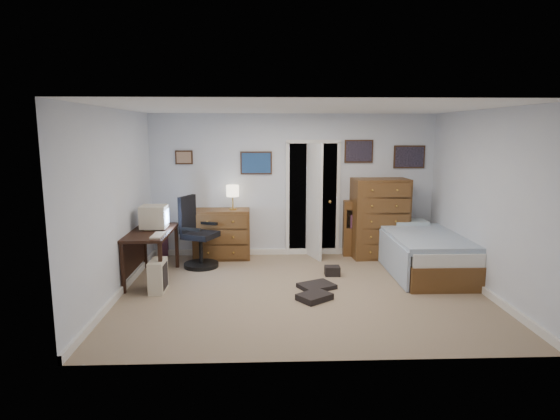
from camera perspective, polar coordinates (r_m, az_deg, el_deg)
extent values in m
cube|color=gray|center=(6.62, 2.70, -9.94)|extent=(5.00, 4.00, 0.02)
cube|color=black|center=(7.19, -15.45, -2.63)|extent=(0.60, 1.29, 0.04)
cube|color=black|center=(6.78, -18.61, -6.76)|extent=(0.05, 0.05, 0.70)
cube|color=black|center=(6.66, -14.34, -6.86)|extent=(0.05, 0.05, 0.70)
cube|color=black|center=(7.91, -16.15, -4.32)|extent=(0.05, 0.05, 0.70)
cube|color=black|center=(7.80, -12.47, -4.36)|extent=(0.05, 0.05, 0.70)
cube|color=black|center=(7.34, -17.45, -5.11)|extent=(0.03, 1.19, 0.49)
cube|color=beige|center=(7.29, -15.11, -0.78)|extent=(0.38, 0.36, 0.34)
cube|color=#8CB2F2|center=(7.25, -13.62, -0.78)|extent=(0.01, 0.28, 0.22)
cube|color=beige|center=(7.33, -15.05, -2.15)|extent=(0.25, 0.25, 0.02)
cube|color=beige|center=(6.81, -14.66, -3.00)|extent=(0.15, 0.40, 0.02)
cube|color=beige|center=(6.76, -14.66, -7.77)|extent=(0.20, 0.42, 0.44)
cube|color=black|center=(6.73, -13.79, -7.79)|extent=(0.01, 0.30, 0.35)
cylinder|color=black|center=(7.83, -9.57, -6.61)|extent=(0.75, 0.75, 0.07)
cylinder|color=black|center=(7.77, -9.62, -4.92)|extent=(0.09, 0.09, 0.43)
cube|color=black|center=(7.71, -9.67, -3.05)|extent=(0.63, 0.63, 0.09)
cube|color=black|center=(7.77, -11.24, -0.47)|extent=(0.24, 0.42, 0.60)
cube|color=black|center=(7.46, -10.75, -2.31)|extent=(0.32, 0.18, 0.04)
cube|color=black|center=(7.89, -8.71, -1.60)|extent=(0.32, 0.18, 0.04)
cube|color=maroon|center=(8.60, -14.06, -2.55)|extent=(0.18, 0.18, 0.87)
cube|color=brown|center=(8.21, -7.10, -2.91)|extent=(0.98, 0.51, 0.86)
cylinder|color=gold|center=(8.11, -5.76, 0.15)|extent=(0.13, 0.13, 0.02)
cylinder|color=gold|center=(8.09, -5.78, 1.06)|extent=(0.03, 0.03, 0.26)
cylinder|color=beige|center=(8.07, -5.80, 2.34)|extent=(0.22, 0.22, 0.19)
cube|color=black|center=(8.64, 3.79, 1.60)|extent=(0.90, 0.60, 2.00)
cube|color=white|center=(8.28, 0.92, 1.27)|extent=(0.06, 0.05, 2.00)
cube|color=white|center=(8.38, 7.08, 1.30)|extent=(0.06, 0.05, 2.00)
cube|color=white|center=(8.23, 4.11, 8.33)|extent=(0.96, 0.05, 0.06)
cube|color=white|center=(8.21, 3.80, 1.17)|extent=(0.31, 0.77, 2.00)
sphere|color=gold|center=(8.10, 6.09, 1.02)|extent=(0.06, 0.06, 0.06)
cube|color=brown|center=(8.36, 12.01, -0.99)|extent=(0.98, 0.61, 1.39)
cube|color=brown|center=(8.50, 11.38, -2.17)|extent=(1.11, 0.34, 0.99)
cube|color=black|center=(8.39, 11.51, -1.04)|extent=(1.01, 0.17, 0.33)
cube|color=maroon|center=(8.39, 11.50, -1.34)|extent=(0.88, 0.19, 0.24)
cube|color=brown|center=(7.77, 17.10, -5.90)|extent=(1.04, 2.08, 0.36)
cube|color=white|center=(7.71, 17.20, -3.93)|extent=(1.00, 2.03, 0.19)
cube|color=#5777A1|center=(7.59, 17.50, -3.27)|extent=(1.10, 1.76, 0.10)
cube|color=#5777A1|center=(7.49, 13.41, -5.46)|extent=(0.05, 1.76, 0.56)
cube|color=#72A0B7|center=(8.39, 15.54, -1.67)|extent=(0.57, 0.40, 0.13)
cube|color=#331E11|center=(8.32, -11.63, 6.31)|extent=(0.30, 0.03, 0.24)
cube|color=#8B684C|center=(8.30, -11.65, 6.30)|extent=(0.25, 0.01, 0.19)
cube|color=#331E11|center=(8.21, -2.92, 5.75)|extent=(0.55, 0.03, 0.40)
cube|color=#0B2150|center=(8.19, -2.92, 5.74)|extent=(0.50, 0.01, 0.35)
cube|color=#331E11|center=(8.37, 9.58, 7.08)|extent=(0.50, 0.03, 0.40)
cube|color=black|center=(8.35, 9.60, 7.07)|extent=(0.45, 0.01, 0.35)
cube|color=#331E11|center=(8.60, 15.47, 6.26)|extent=(0.55, 0.03, 0.40)
cube|color=black|center=(8.59, 15.51, 6.25)|extent=(0.50, 0.01, 0.35)
cube|color=black|center=(7.32, 6.39, -7.38)|extent=(0.23, 0.19, 0.15)
cube|color=black|center=(6.29, 4.22, -10.51)|extent=(0.52, 0.50, 0.08)
cube|color=black|center=(6.74, 4.49, -9.23)|extent=(0.58, 0.54, 0.06)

